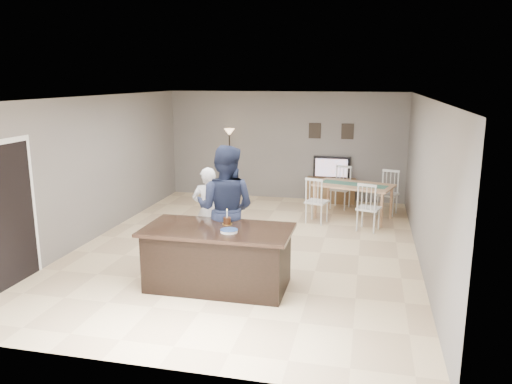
% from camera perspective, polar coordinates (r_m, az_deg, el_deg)
% --- Properties ---
extents(floor, '(8.00, 8.00, 0.00)m').
position_cam_1_polar(floor, '(9.17, -0.98, -6.32)').
color(floor, '#D5B888').
rests_on(floor, ground).
extents(room_shell, '(8.00, 8.00, 8.00)m').
position_cam_1_polar(room_shell, '(8.77, -1.02, 4.09)').
color(room_shell, slate).
rests_on(room_shell, floor).
extents(kitchen_island, '(2.15, 1.10, 0.90)m').
position_cam_1_polar(kitchen_island, '(7.39, -4.36, -7.45)').
color(kitchen_island, black).
rests_on(kitchen_island, floor).
extents(tv_console, '(1.20, 0.40, 0.60)m').
position_cam_1_polar(tv_console, '(12.51, 8.51, 0.19)').
color(tv_console, brown).
rests_on(tv_console, floor).
extents(television, '(0.91, 0.12, 0.53)m').
position_cam_1_polar(television, '(12.47, 8.62, 2.78)').
color(television, black).
rests_on(television, tv_console).
extents(tv_screen_glow, '(0.78, 0.00, 0.78)m').
position_cam_1_polar(tv_screen_glow, '(12.39, 8.60, 2.75)').
color(tv_screen_glow, orange).
rests_on(tv_screen_glow, tv_console).
extents(picture_frames, '(1.10, 0.02, 0.38)m').
position_cam_1_polar(picture_frames, '(12.49, 8.58, 6.91)').
color(picture_frames, black).
rests_on(picture_frames, room_shell).
extents(doorway, '(0.00, 2.10, 2.65)m').
position_cam_1_polar(doorway, '(8.13, -26.14, -0.95)').
color(doorway, black).
rests_on(doorway, floor).
extents(woman, '(0.62, 0.46, 1.54)m').
position_cam_1_polar(woman, '(8.69, -5.45, -2.17)').
color(woman, silver).
rests_on(woman, floor).
extents(man, '(1.03, 0.83, 2.02)m').
position_cam_1_polar(man, '(7.88, -3.51, -1.91)').
color(man, '#1A213B').
rests_on(man, floor).
extents(birthday_cake, '(0.15, 0.15, 0.23)m').
position_cam_1_polar(birthday_cake, '(7.41, -3.33, -3.29)').
color(birthday_cake, gold).
rests_on(birthday_cake, kitchen_island).
extents(plate_stack, '(0.25, 0.25, 0.04)m').
position_cam_1_polar(plate_stack, '(7.04, -3.11, -4.46)').
color(plate_stack, white).
rests_on(plate_stack, kitchen_island).
extents(dining_table, '(2.01, 2.20, 0.99)m').
position_cam_1_polar(dining_table, '(11.07, 11.10, 0.20)').
color(dining_table, tan).
rests_on(dining_table, floor).
extents(floor_lamp, '(0.27, 0.27, 1.78)m').
position_cam_1_polar(floor_lamp, '(12.74, -3.05, 5.46)').
color(floor_lamp, black).
rests_on(floor_lamp, floor).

